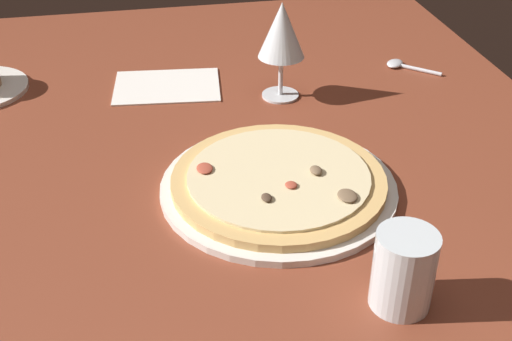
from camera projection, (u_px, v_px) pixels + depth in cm
name	position (u px, v px, depth cm)	size (l,w,h in cm)	color
dining_table	(234.00, 200.00, 91.53)	(150.00, 110.00, 4.00)	brown
pizza_main	(279.00, 183.00, 89.28)	(32.02, 32.02, 3.35)	silver
wine_glass_far	(282.00, 32.00, 107.48)	(7.77, 7.77, 16.58)	silver
water_glass	(403.00, 274.00, 69.76)	(6.65, 6.65, 9.18)	silver
paper_menu	(167.00, 86.00, 116.71)	(13.42, 18.39, 0.30)	white
spoon	(401.00, 65.00, 123.59)	(8.70, 9.34, 1.00)	silver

